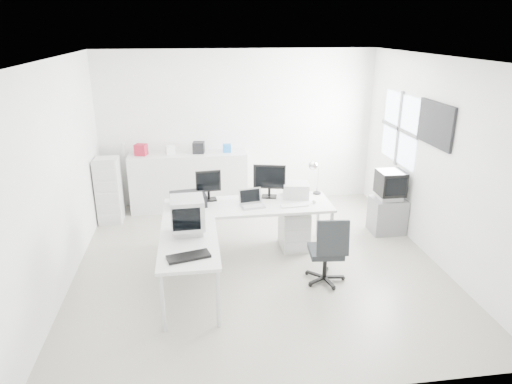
{
  "coord_description": "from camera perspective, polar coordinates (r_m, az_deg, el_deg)",
  "views": [
    {
      "loc": [
        -0.82,
        -5.67,
        3.17
      ],
      "look_at": [
        0.0,
        0.2,
        1.0
      ],
      "focal_mm": 32.0,
      "sensor_mm": 36.0,
      "label": 1
    }
  ],
  "objects": [
    {
      "name": "laptop",
      "position": [
        6.43,
        -0.45,
        -0.88
      ],
      "size": [
        0.41,
        0.42,
        0.24
      ],
      "primitive_type": null,
      "rotation": [
        0.0,
        0.0,
        0.17
      ],
      "color": "#B7B7BA",
      "rests_on": "main_desk"
    },
    {
      "name": "laser_printer",
      "position": [
        6.85,
        5.01,
        0.27
      ],
      "size": [
        0.42,
        0.37,
        0.21
      ],
      "primitive_type": "cube",
      "rotation": [
        0.0,
        0.0,
        -0.16
      ],
      "color": "#B8B8B8",
      "rests_on": "main_desk"
    },
    {
      "name": "crt_monitor",
      "position": [
        5.63,
        -8.56,
        -2.73
      ],
      "size": [
        0.47,
        0.47,
        0.51
      ],
      "primitive_type": null,
      "rotation": [
        0.0,
        0.0,
        0.05
      ],
      "color": "#B7B7BA",
      "rests_on": "side_desk"
    },
    {
      "name": "clutter_box_c",
      "position": [
        8.17,
        -7.18,
        5.53
      ],
      "size": [
        0.22,
        0.21,
        0.2
      ],
      "primitive_type": "cube",
      "rotation": [
        0.0,
        0.0,
        -0.15
      ],
      "color": "black",
      "rests_on": "sideboard"
    },
    {
      "name": "tv_cabinet",
      "position": [
        7.67,
        16.08,
        -2.81
      ],
      "size": [
        0.52,
        0.43,
        0.57
      ],
      "primitive_type": "cube",
      "color": "slate",
      "rests_on": "floor"
    },
    {
      "name": "right_wall",
      "position": [
        6.81,
        21.62,
        3.6
      ],
      "size": [
        0.02,
        5.0,
        2.8
      ],
      "primitive_type": "cube",
      "color": "white",
      "rests_on": "floor"
    },
    {
      "name": "office_chair",
      "position": [
        5.98,
        8.72,
        -6.96
      ],
      "size": [
        0.6,
        0.6,
        0.94
      ],
      "primitive_type": null,
      "rotation": [
        0.0,
        0.0,
        -0.1
      ],
      "color": "#292C2E",
      "rests_on": "floor"
    },
    {
      "name": "white_mouse",
      "position": [
        6.63,
        7.29,
        -1.2
      ],
      "size": [
        0.06,
        0.06,
        0.06
      ],
      "primitive_type": "sphere",
      "color": "silver",
      "rests_on": "main_desk"
    },
    {
      "name": "desk_lamp",
      "position": [
        6.96,
        7.71,
        1.62
      ],
      "size": [
        0.19,
        0.19,
        0.47
      ],
      "primitive_type": null,
      "rotation": [
        0.0,
        0.0,
        -0.22
      ],
      "color": "silver",
      "rests_on": "main_desk"
    },
    {
      "name": "side_desk",
      "position": [
        5.69,
        -8.23,
        -9.57
      ],
      "size": [
        0.7,
        1.4,
        0.75
      ],
      "primitive_type": null,
      "color": "silver",
      "rests_on": "floor"
    },
    {
      "name": "lcd_monitor_large",
      "position": [
        6.75,
        1.68,
        1.32
      ],
      "size": [
        0.51,
        0.3,
        0.5
      ],
      "primitive_type": null,
      "rotation": [
        0.0,
        0.0,
        -0.24
      ],
      "color": "black",
      "rests_on": "main_desk"
    },
    {
      "name": "ceiling",
      "position": [
        5.74,
        0.29,
        16.41
      ],
      "size": [
        5.0,
        5.0,
        0.01
      ],
      "primitive_type": "cube",
      "color": "white",
      "rests_on": "back_wall"
    },
    {
      "name": "wall_picture",
      "position": [
        6.77,
        21.53,
        7.89
      ],
      "size": [
        0.04,
        0.9,
        0.6
      ],
      "primitive_type": null,
      "color": "black",
      "rests_on": "right_wall"
    },
    {
      "name": "sideboard",
      "position": [
        8.35,
        -8.37,
        1.36
      ],
      "size": [
        2.07,
        0.52,
        1.04
      ],
      "primitive_type": "cube",
      "color": "silver",
      "rests_on": "floor"
    },
    {
      "name": "clutter_box_d",
      "position": [
        8.2,
        -3.66,
        5.49
      ],
      "size": [
        0.14,
        0.13,
        0.14
      ],
      "primitive_type": "cube",
      "rotation": [
        0.0,
        0.0,
        -0.02
      ],
      "color": "blue",
      "rests_on": "sideboard"
    },
    {
      "name": "left_wall",
      "position": [
        6.17,
        -23.37,
        1.75
      ],
      "size": [
        0.02,
        5.0,
        2.8
      ],
      "primitive_type": "cube",
      "color": "white",
      "rests_on": "floor"
    },
    {
      "name": "crt_tv",
      "position": [
        7.49,
        16.45,
        0.79
      ],
      "size": [
        0.5,
        0.48,
        0.45
      ],
      "primitive_type": null,
      "color": "black",
      "rests_on": "tv_cabinet"
    },
    {
      "name": "back_wall",
      "position": [
        8.4,
        -2.2,
        7.93
      ],
      "size": [
        5.0,
        0.02,
        2.8
      ],
      "primitive_type": "cube",
      "color": "white",
      "rests_on": "floor"
    },
    {
      "name": "lcd_monitor_small",
      "position": [
        6.67,
        -5.96,
        0.82
      ],
      "size": [
        0.38,
        0.24,
        0.46
      ],
      "primitive_type": null,
      "rotation": [
        0.0,
        0.0,
        0.09
      ],
      "color": "black",
      "rests_on": "main_desk"
    },
    {
      "name": "inkjet_printer",
      "position": [
        6.58,
        -8.48,
        -0.9
      ],
      "size": [
        0.54,
        0.45,
        0.17
      ],
      "primitive_type": "cube",
      "rotation": [
        0.0,
        0.0,
        0.15
      ],
      "color": "black",
      "rests_on": "main_desk"
    },
    {
      "name": "clutter_box_a",
      "position": [
        8.22,
        -14.18,
        5.15
      ],
      "size": [
        0.23,
        0.22,
        0.19
      ],
      "primitive_type": "cube",
      "rotation": [
        0.0,
        0.0,
        -0.28
      ],
      "color": "#A3172C",
      "rests_on": "sideboard"
    },
    {
      "name": "black_keyboard",
      "position": [
        5.15,
        -8.43,
        -7.98
      ],
      "size": [
        0.51,
        0.3,
        0.03
      ],
      "primitive_type": "cube",
      "rotation": [
        0.0,
        0.0,
        0.26
      ],
      "color": "black",
      "rests_on": "side_desk"
    },
    {
      "name": "filing_cabinet",
      "position": [
        8.09,
        -17.9,
        0.18
      ],
      "size": [
        0.38,
        0.46,
        1.1
      ],
      "primitive_type": "cube",
      "color": "silver",
      "rests_on": "floor"
    },
    {
      "name": "white_keyboard",
      "position": [
        6.52,
        4.84,
        -1.67
      ],
      "size": [
        0.41,
        0.16,
        0.02
      ],
      "primitive_type": "cube",
      "rotation": [
        0.0,
        0.0,
        0.08
      ],
      "color": "silver",
      "rests_on": "main_desk"
    },
    {
      "name": "window",
      "position": [
        7.78,
        17.47,
        7.55
      ],
      "size": [
        0.02,
        1.2,
        1.1
      ],
      "primitive_type": null,
      "color": "white",
      "rests_on": "right_wall"
    },
    {
      "name": "drawer_pedestal",
      "position": [
        6.89,
        4.78,
        -4.58
      ],
      "size": [
        0.4,
        0.5,
        0.6
      ],
      "primitive_type": "cube",
      "color": "silver",
      "rests_on": "floor"
    },
    {
      "name": "main_desk",
      "position": [
        6.71,
        -0.98,
        -4.54
      ],
      "size": [
        2.4,
        0.8,
        0.75
      ],
      "primitive_type": null,
      "color": "silver",
      "rests_on": "floor"
    },
    {
      "name": "clutter_box_b",
      "position": [
        8.19,
        -10.68,
        5.21
      ],
      "size": [
        0.19,
        0.17,
        0.16
      ],
      "primitive_type": "cube",
      "rotation": [
        0.0,
        0.0,
        0.29
      ],
      "color": "silver",
      "rests_on": "sideboard"
    },
    {
      "name": "floor",
      "position": [
        6.55,
        0.25,
        -8.85
      ],
      "size": [
        5.0,
        5.0,
        0.01
      ],
      "primitive_type": "cube",
      "color": "beige",
      "rests_on": "ground"
    },
    {
      "name": "clutter_bottle",
      "position": [
        8.29,
        -16.23,
        5.18
      ],
      "size": [
        0.07,
        0.07,
        0.22
      ],
      "primitive_type": "cylinder",
      "color": "silver",
      "rests_on": "sideboard"
    }
  ]
}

